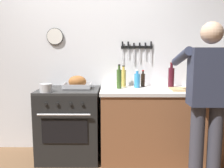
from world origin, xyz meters
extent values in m
cube|color=silver|center=(0.00, 1.35, 1.30)|extent=(6.00, 0.10, 2.60)
cube|color=black|center=(0.66, 1.29, 1.42)|extent=(0.42, 0.02, 0.04)
cube|color=silver|center=(0.46, 1.28, 1.31)|extent=(0.01, 0.00, 0.18)
cube|color=black|center=(0.46, 1.28, 1.45)|extent=(0.02, 0.02, 0.10)
cube|color=silver|center=(0.54, 1.28, 1.35)|extent=(0.01, 0.00, 0.11)
cube|color=black|center=(0.54, 1.28, 1.45)|extent=(0.02, 0.02, 0.09)
cube|color=silver|center=(0.62, 1.28, 1.31)|extent=(0.02, 0.00, 0.19)
cube|color=black|center=(0.62, 1.28, 1.44)|extent=(0.02, 0.02, 0.08)
cube|color=silver|center=(0.69, 1.28, 1.32)|extent=(0.02, 0.00, 0.16)
cube|color=black|center=(0.69, 1.28, 1.44)|extent=(0.02, 0.02, 0.08)
cube|color=silver|center=(0.77, 1.28, 1.34)|extent=(0.02, 0.00, 0.13)
cube|color=black|center=(0.77, 1.28, 1.44)|extent=(0.02, 0.02, 0.08)
cube|color=silver|center=(0.85, 1.28, 1.31)|extent=(0.02, 0.00, 0.19)
cube|color=black|center=(0.85, 1.28, 1.45)|extent=(0.02, 0.02, 0.10)
cylinder|color=white|center=(-0.44, 1.28, 1.56)|extent=(0.21, 0.02, 0.21)
torus|color=black|center=(-0.44, 1.28, 1.56)|extent=(0.22, 0.02, 0.22)
cube|color=brown|center=(1.20, 0.99, 0.43)|extent=(2.00, 0.62, 0.86)
cube|color=silver|center=(1.20, 0.99, 0.88)|extent=(2.03, 0.65, 0.04)
cube|color=black|center=(-0.22, 0.99, 0.43)|extent=(0.76, 0.62, 0.87)
cube|color=black|center=(-0.22, 0.67, 0.45)|extent=(0.53, 0.01, 0.28)
cube|color=#2D2D2D|center=(-0.22, 0.99, 0.89)|extent=(0.76, 0.62, 0.03)
cylinder|color=black|center=(-0.43, 0.67, 0.78)|extent=(0.04, 0.02, 0.04)
cylinder|color=black|center=(-0.30, 0.67, 0.78)|extent=(0.04, 0.02, 0.04)
cylinder|color=black|center=(-0.14, 0.67, 0.78)|extent=(0.04, 0.02, 0.04)
cylinder|color=black|center=(-0.01, 0.67, 0.78)|extent=(0.04, 0.02, 0.04)
cylinder|color=silver|center=(-0.22, 0.65, 0.66)|extent=(0.61, 0.02, 0.02)
cylinder|color=#383842|center=(1.18, 0.28, 0.43)|extent=(0.14, 0.14, 0.86)
cylinder|color=#383842|center=(1.36, 0.28, 0.43)|extent=(0.14, 0.14, 0.86)
cube|color=#2D3347|center=(1.27, 0.28, 1.14)|extent=(0.38, 0.22, 0.56)
sphere|color=tan|center=(1.27, 0.28, 1.55)|extent=(0.21, 0.21, 0.21)
cylinder|color=#2D3347|center=(1.06, 0.52, 1.32)|extent=(0.09, 0.55, 0.22)
cylinder|color=#2D3347|center=(1.48, 0.52, 1.32)|extent=(0.09, 0.55, 0.22)
cube|color=#B7B7BC|center=(-0.11, 1.02, 0.91)|extent=(0.34, 0.25, 0.01)
cube|color=#B7B7BC|center=(-0.11, 0.89, 0.94)|extent=(0.34, 0.01, 0.05)
cube|color=#B7B7BC|center=(-0.11, 1.14, 0.94)|extent=(0.34, 0.01, 0.05)
cube|color=#B7B7BC|center=(-0.28, 1.02, 0.94)|extent=(0.01, 0.25, 0.05)
cube|color=#B7B7BC|center=(0.06, 1.02, 0.94)|extent=(0.01, 0.25, 0.05)
ellipsoid|color=#935628|center=(-0.11, 1.02, 0.99)|extent=(0.23, 0.16, 0.15)
cylinder|color=#B7B7BC|center=(-0.44, 0.76, 0.95)|extent=(0.15, 0.15, 0.10)
cube|color=tan|center=(1.23, 0.91, 0.91)|extent=(0.36, 0.24, 0.02)
cylinder|color=#385623|center=(0.42, 1.03, 1.02)|extent=(0.06, 0.06, 0.24)
cylinder|color=#385623|center=(0.42, 1.03, 1.17)|extent=(0.03, 0.03, 0.05)
cylinder|color=black|center=(0.42, 1.03, 1.20)|extent=(0.03, 0.03, 0.01)
cylinder|color=#338CCC|center=(0.65, 1.09, 0.99)|extent=(0.07, 0.07, 0.18)
cylinder|color=#338CCC|center=(0.65, 1.09, 1.10)|extent=(0.03, 0.03, 0.04)
cylinder|color=white|center=(0.65, 1.09, 1.13)|extent=(0.04, 0.04, 0.01)
cylinder|color=gold|center=(0.48, 1.19, 1.01)|extent=(0.07, 0.07, 0.22)
cylinder|color=gold|center=(0.48, 1.19, 1.14)|extent=(0.03, 0.03, 0.05)
cylinder|color=black|center=(0.48, 1.19, 1.18)|extent=(0.03, 0.03, 0.01)
cylinder|color=#997F4C|center=(1.37, 1.21, 1.00)|extent=(0.06, 0.06, 0.19)
cylinder|color=#997F4C|center=(1.37, 1.21, 1.11)|extent=(0.03, 0.03, 0.04)
cylinder|color=black|center=(1.37, 1.21, 1.14)|extent=(0.03, 0.03, 0.01)
cylinder|color=black|center=(0.74, 1.20, 0.99)|extent=(0.05, 0.05, 0.17)
cylinder|color=black|center=(0.74, 1.20, 1.09)|extent=(0.02, 0.02, 0.04)
cylinder|color=#B21919|center=(0.74, 1.20, 1.12)|extent=(0.03, 0.03, 0.01)
cylinder|color=#47141E|center=(1.10, 1.14, 1.03)|extent=(0.08, 0.08, 0.25)
cylinder|color=#47141E|center=(1.10, 1.14, 1.18)|extent=(0.03, 0.03, 0.06)
cylinder|color=maroon|center=(1.10, 1.14, 1.22)|extent=(0.04, 0.04, 0.01)
camera|label=1|loc=(0.35, -2.14, 1.42)|focal=40.52mm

